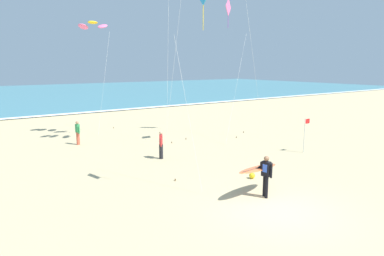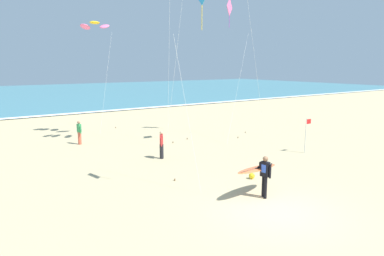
{
  "view_description": "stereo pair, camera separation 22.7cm",
  "coord_description": "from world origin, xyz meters",
  "px_view_note": "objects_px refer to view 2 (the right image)",
  "views": [
    {
      "loc": [
        -9.37,
        -7.93,
        5.23
      ],
      "look_at": [
        0.35,
        5.91,
        2.12
      ],
      "focal_mm": 32.23,
      "sensor_mm": 36.0,
      "label": 1
    },
    {
      "loc": [
        -9.19,
        -8.05,
        5.23
      ],
      "look_at": [
        0.35,
        5.91,
        2.12
      ],
      "focal_mm": 32.23,
      "sensor_mm": 36.0,
      "label": 2
    }
  ],
  "objects_px": {
    "kite_diamond_cobalt_distant": "(201,0)",
    "lifeguard_flag": "(306,132)",
    "surfer_lead": "(261,171)",
    "beach_ball": "(252,176)",
    "kite_arc_golden_near": "(95,26)",
    "kite_diamond_rose_mid": "(230,15)",
    "bystander_red_top": "(161,145)",
    "bystander_green_top": "(79,132)"
  },
  "relations": [
    {
      "from": "kite_diamond_rose_mid",
      "to": "bystander_red_top",
      "type": "bearing_deg",
      "value": -174.0
    },
    {
      "from": "bystander_green_top",
      "to": "bystander_red_top",
      "type": "relative_size",
      "value": 1.0
    },
    {
      "from": "surfer_lead",
      "to": "kite_arc_golden_near",
      "type": "bearing_deg",
      "value": 94.07
    },
    {
      "from": "surfer_lead",
      "to": "lifeguard_flag",
      "type": "bearing_deg",
      "value": 25.35
    },
    {
      "from": "kite_diamond_cobalt_distant",
      "to": "bystander_green_top",
      "type": "height_order",
      "value": "kite_diamond_cobalt_distant"
    },
    {
      "from": "surfer_lead",
      "to": "bystander_green_top",
      "type": "height_order",
      "value": "surfer_lead"
    },
    {
      "from": "surfer_lead",
      "to": "beach_ball",
      "type": "distance_m",
      "value": 2.35
    },
    {
      "from": "kite_diamond_cobalt_distant",
      "to": "beach_ball",
      "type": "xyz_separation_m",
      "value": [
        3.1,
        0.18,
        -7.48
      ]
    },
    {
      "from": "kite_diamond_cobalt_distant",
      "to": "lifeguard_flag",
      "type": "xyz_separation_m",
      "value": [
        9.18,
        1.89,
        -6.35
      ]
    },
    {
      "from": "bystander_green_top",
      "to": "bystander_red_top",
      "type": "height_order",
      "value": "same"
    },
    {
      "from": "surfer_lead",
      "to": "kite_diamond_rose_mid",
      "type": "xyz_separation_m",
      "value": [
        4.89,
        7.78,
        7.24
      ]
    },
    {
      "from": "kite_arc_golden_near",
      "to": "bystander_green_top",
      "type": "distance_m",
      "value": 7.78
    },
    {
      "from": "kite_arc_golden_near",
      "to": "lifeguard_flag",
      "type": "bearing_deg",
      "value": -54.99
    },
    {
      "from": "kite_diamond_cobalt_distant",
      "to": "bystander_red_top",
      "type": "distance_m",
      "value": 8.93
    },
    {
      "from": "kite_arc_golden_near",
      "to": "bystander_red_top",
      "type": "height_order",
      "value": "kite_arc_golden_near"
    },
    {
      "from": "kite_arc_golden_near",
      "to": "beach_ball",
      "type": "height_order",
      "value": "kite_arc_golden_near"
    },
    {
      "from": "kite_diamond_cobalt_distant",
      "to": "lifeguard_flag",
      "type": "bearing_deg",
      "value": 11.61
    },
    {
      "from": "kite_arc_golden_near",
      "to": "kite_diamond_rose_mid",
      "type": "bearing_deg",
      "value": -52.27
    },
    {
      "from": "bystander_red_top",
      "to": "lifeguard_flag",
      "type": "xyz_separation_m",
      "value": [
        7.82,
        -3.74,
        0.45
      ]
    },
    {
      "from": "bystander_red_top",
      "to": "lifeguard_flag",
      "type": "bearing_deg",
      "value": -25.56
    },
    {
      "from": "beach_ball",
      "to": "bystander_green_top",
      "type": "bearing_deg",
      "value": 111.12
    },
    {
      "from": "kite_diamond_rose_mid",
      "to": "bystander_red_top",
      "type": "height_order",
      "value": "kite_diamond_rose_mid"
    },
    {
      "from": "bystander_green_top",
      "to": "beach_ball",
      "type": "xyz_separation_m",
      "value": [
        4.5,
        -11.65,
        -0.67
      ]
    },
    {
      "from": "bystander_green_top",
      "to": "lifeguard_flag",
      "type": "xyz_separation_m",
      "value": [
        10.58,
        -9.94,
        0.45
      ]
    },
    {
      "from": "surfer_lead",
      "to": "kite_diamond_cobalt_distant",
      "type": "xyz_separation_m",
      "value": [
        -1.84,
        1.59,
        6.57
      ]
    },
    {
      "from": "kite_diamond_cobalt_distant",
      "to": "bystander_red_top",
      "type": "bearing_deg",
      "value": 76.39
    },
    {
      "from": "bystander_green_top",
      "to": "beach_ball",
      "type": "height_order",
      "value": "bystander_green_top"
    },
    {
      "from": "lifeguard_flag",
      "to": "beach_ball",
      "type": "xyz_separation_m",
      "value": [
        -6.08,
        -1.71,
        -1.13
      ]
    },
    {
      "from": "kite_arc_golden_near",
      "to": "beach_ball",
      "type": "distance_m",
      "value": 16.01
    },
    {
      "from": "surfer_lead",
      "to": "lifeguard_flag",
      "type": "xyz_separation_m",
      "value": [
        7.34,
        3.47,
        0.21
      ]
    },
    {
      "from": "surfer_lead",
      "to": "beach_ball",
      "type": "xyz_separation_m",
      "value": [
        1.25,
        1.76,
        -0.91
      ]
    },
    {
      "from": "kite_diamond_cobalt_distant",
      "to": "bystander_red_top",
      "type": "xyz_separation_m",
      "value": [
        1.36,
        5.63,
        -6.81
      ]
    },
    {
      "from": "surfer_lead",
      "to": "lifeguard_flag",
      "type": "relative_size",
      "value": 1.24
    },
    {
      "from": "kite_diamond_rose_mid",
      "to": "kite_diamond_cobalt_distant",
      "type": "distance_m",
      "value": 9.17
    },
    {
      "from": "kite_diamond_cobalt_distant",
      "to": "bystander_green_top",
      "type": "xyz_separation_m",
      "value": [
        -1.4,
        11.82,
        -6.81
      ]
    },
    {
      "from": "bystander_red_top",
      "to": "kite_arc_golden_near",
      "type": "bearing_deg",
      "value": 94.29
    },
    {
      "from": "kite_arc_golden_near",
      "to": "kite_diamond_cobalt_distant",
      "type": "distance_m",
      "value": 13.96
    },
    {
      "from": "kite_diamond_rose_mid",
      "to": "beach_ball",
      "type": "distance_m",
      "value": 10.77
    },
    {
      "from": "kite_arc_golden_near",
      "to": "beach_ball",
      "type": "bearing_deg",
      "value": -80.28
    },
    {
      "from": "kite_arc_golden_near",
      "to": "bystander_red_top",
      "type": "relative_size",
      "value": 5.21
    },
    {
      "from": "surfer_lead",
      "to": "bystander_green_top",
      "type": "distance_m",
      "value": 13.8
    },
    {
      "from": "kite_arc_golden_near",
      "to": "lifeguard_flag",
      "type": "height_order",
      "value": "kite_arc_golden_near"
    }
  ]
}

